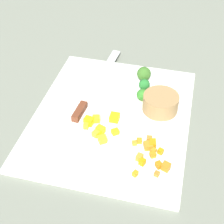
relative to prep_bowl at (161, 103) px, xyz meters
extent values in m
plane|color=slate|center=(0.05, -0.11, -0.03)|extent=(4.00, 4.00, 0.00)
cube|color=white|center=(0.05, -0.11, -0.03)|extent=(0.46, 0.39, 0.01)
cylinder|color=olive|center=(0.00, 0.00, 0.00)|extent=(0.09, 0.09, 0.05)
cube|color=silver|center=(-0.15, -0.18, -0.02)|extent=(0.19, 0.04, 0.00)
cube|color=#5E2F1C|center=(0.07, -0.20, -0.01)|extent=(0.07, 0.02, 0.02)
cube|color=orange|center=(0.12, -0.01, -0.02)|extent=(0.01, 0.01, 0.01)
cube|color=orange|center=(0.18, -0.02, -0.02)|extent=(0.02, 0.02, 0.01)
cube|color=orange|center=(0.16, 0.01, -0.02)|extent=(0.02, 0.02, 0.01)
cube|color=orange|center=(0.13, 0.00, -0.01)|extent=(0.02, 0.02, 0.02)
cube|color=orange|center=(0.15, 0.02, -0.02)|extent=(0.01, 0.01, 0.01)
cube|color=orange|center=(0.14, -0.01, -0.02)|extent=(0.03, 0.02, 0.01)
cube|color=orange|center=(0.19, 0.02, -0.02)|extent=(0.02, 0.02, 0.01)
cube|color=orange|center=(0.14, -0.04, -0.02)|extent=(0.01, 0.01, 0.01)
cube|color=orange|center=(0.19, 0.04, -0.01)|extent=(0.02, 0.02, 0.02)
cube|color=orange|center=(0.22, -0.02, -0.02)|extent=(0.01, 0.01, 0.01)
cube|color=orange|center=(0.15, 0.01, -0.02)|extent=(0.01, 0.01, 0.01)
cube|color=orange|center=(0.21, 0.02, -0.02)|extent=(0.01, 0.01, 0.01)
cube|color=orange|center=(0.13, -0.03, -0.02)|extent=(0.01, 0.01, 0.01)
cube|color=orange|center=(0.19, -0.01, -0.02)|extent=(0.02, 0.02, 0.01)
cube|color=yellow|center=(0.14, -0.12, -0.02)|extent=(0.03, 0.03, 0.01)
cube|color=yellow|center=(0.09, -0.16, -0.01)|extent=(0.02, 0.02, 0.02)
cube|color=yellow|center=(0.07, -0.10, -0.01)|extent=(0.02, 0.02, 0.02)
cube|color=yellow|center=(0.12, -0.13, -0.01)|extent=(0.02, 0.02, 0.02)
cube|color=yellow|center=(0.08, -0.15, -0.02)|extent=(0.02, 0.02, 0.01)
cube|color=yellow|center=(0.11, -0.09, -0.02)|extent=(0.02, 0.02, 0.01)
cube|color=yellow|center=(0.11, -0.16, -0.02)|extent=(0.01, 0.01, 0.01)
cube|color=yellow|center=(0.13, -0.13, -0.02)|extent=(0.02, 0.02, 0.01)
cylinder|color=#82AA55|center=(-0.07, -0.05, -0.02)|extent=(0.01, 0.01, 0.01)
sphere|color=#236C29|center=(-0.07, -0.05, 0.00)|extent=(0.03, 0.03, 0.03)
cylinder|color=#95B461|center=(-0.02, -0.05, -0.02)|extent=(0.01, 0.01, 0.01)
sphere|color=#2E7425|center=(-0.02, -0.05, 0.00)|extent=(0.03, 0.03, 0.03)
cylinder|color=#82AE6B|center=(-0.11, -0.06, -0.02)|extent=(0.01, 0.01, 0.01)
sphere|color=#356423|center=(-0.11, -0.06, 0.00)|extent=(0.04, 0.04, 0.04)
camera|label=1|loc=(0.67, 0.04, 0.57)|focal=54.73mm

